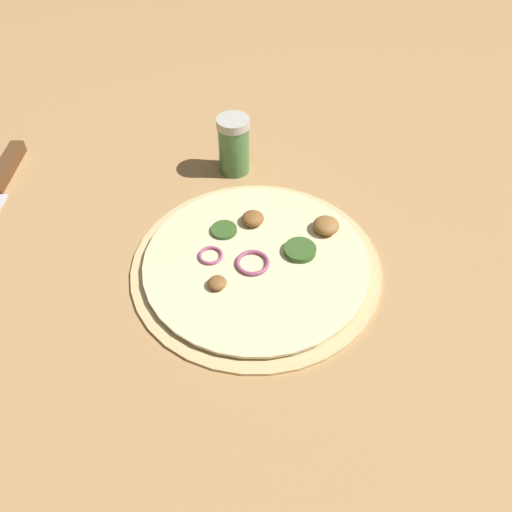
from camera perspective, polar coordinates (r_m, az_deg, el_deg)
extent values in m
plane|color=tan|center=(0.61, 0.00, -1.14)|extent=(3.00, 3.00, 0.00)
cylinder|color=#D6B77A|center=(0.61, 0.00, -0.90)|extent=(0.30, 0.30, 0.01)
cylinder|color=beige|center=(0.60, 0.00, -0.52)|extent=(0.27, 0.27, 0.00)
ellipsoid|color=brown|center=(0.64, -0.36, 4.33)|extent=(0.03, 0.03, 0.01)
torus|color=#A34C70|center=(0.59, 0.03, -0.93)|extent=(0.04, 0.04, 0.01)
cylinder|color=#385B23|center=(0.64, -3.68, 2.99)|extent=(0.03, 0.03, 0.00)
ellipsoid|color=brown|center=(0.57, -4.46, -3.07)|extent=(0.02, 0.02, 0.01)
torus|color=#A34C70|center=(0.61, -5.21, 0.07)|extent=(0.03, 0.03, 0.00)
ellipsoid|color=#996633|center=(0.64, 8.02, 3.48)|extent=(0.03, 0.03, 0.02)
cylinder|color=#385B23|center=(0.61, 5.05, 0.68)|extent=(0.04, 0.04, 0.01)
cube|color=brown|center=(0.83, -26.61, 9.14)|extent=(0.07, 0.10, 0.02)
cylinder|color=#4C7F42|center=(0.73, -2.53, 12.12)|extent=(0.04, 0.04, 0.07)
cylinder|color=beige|center=(0.71, -2.65, 14.97)|extent=(0.05, 0.05, 0.01)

